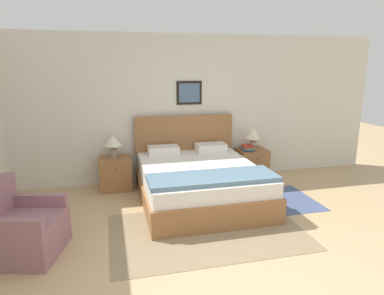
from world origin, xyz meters
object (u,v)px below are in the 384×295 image
bed (199,181)px  table_lamp_near_window (113,141)px  nightstand_near_window (116,173)px  table_lamp_by_door (253,134)px  armchair (22,230)px  nightstand_by_door (252,164)px

bed → table_lamp_near_window: bed is taller
bed → nightstand_near_window: bearing=146.0°
bed → table_lamp_by_door: (1.25, 0.86, 0.52)m
armchair → table_lamp_near_window: 2.25m
bed → nightstand_near_window: size_ratio=3.95×
table_lamp_by_door → armchair: bearing=-151.8°
table_lamp_near_window → table_lamp_by_door: size_ratio=1.00×
nightstand_near_window → nightstand_by_door: (2.49, 0.00, 0.00)m
table_lamp_by_door → nightstand_near_window: bearing=-179.5°
armchair → nightstand_near_window: (1.07, 1.89, -0.02)m
bed → armchair: bed is taller
nightstand_by_door → table_lamp_near_window: table_lamp_near_window is taller
nightstand_near_window → table_lamp_by_door: table_lamp_by_door is taller
table_lamp_near_window → table_lamp_by_door: same height
armchair → nightstand_near_window: armchair is taller
table_lamp_near_window → table_lamp_by_door: 2.51m
armchair → nightstand_near_window: bearing=164.8°
nightstand_near_window → nightstand_by_door: size_ratio=1.00×
nightstand_near_window → armchair: bearing=-119.4°
nightstand_near_window → nightstand_by_door: same height
nightstand_by_door → table_lamp_by_door: size_ratio=1.37×
table_lamp_by_door → table_lamp_near_window: bearing=180.0°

